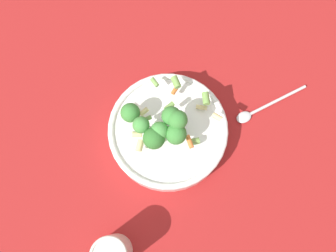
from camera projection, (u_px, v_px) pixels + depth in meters
ground_plane at (168, 134)px, 0.74m from camera, size 3.00×3.00×0.00m
bowl at (168, 131)px, 0.71m from camera, size 0.26×0.26×0.05m
pasta_salad at (160, 125)px, 0.64m from camera, size 0.18×0.19×0.09m
spoon at (259, 110)px, 0.75m from camera, size 0.09×0.18×0.01m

